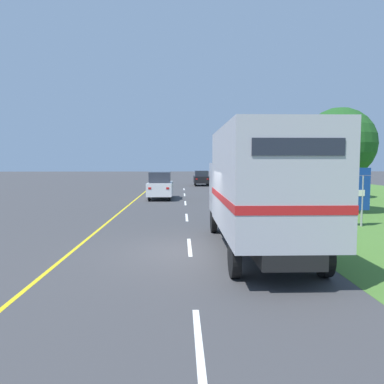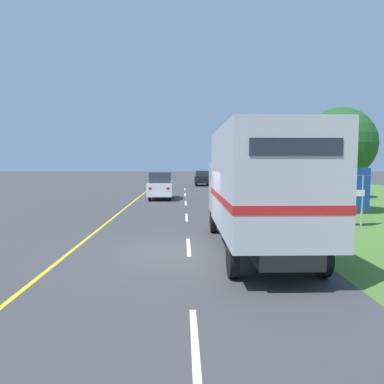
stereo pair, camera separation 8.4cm
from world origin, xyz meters
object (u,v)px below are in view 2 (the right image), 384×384
(roadside_tree_mid, at_px, (338,146))
(roadside_tree_near, at_px, (339,144))
(horse_trailer_truck, at_px, (259,186))
(highway_sign, at_px, (346,193))
(lead_car_black_ahead, at_px, (202,178))
(roadside_tree_far, at_px, (304,156))
(lead_car_white, at_px, (161,186))

(roadside_tree_mid, bearing_deg, roadside_tree_near, -112.06)
(horse_trailer_truck, relative_size, roadside_tree_near, 1.36)
(roadside_tree_near, xyz_separation_m, roadside_tree_mid, (3.34, 8.24, 0.25))
(highway_sign, bearing_deg, lead_car_black_ahead, 99.41)
(highway_sign, bearing_deg, roadside_tree_far, 76.63)
(horse_trailer_truck, height_order, highway_sign, horse_trailer_truck)
(roadside_tree_near, bearing_deg, lead_car_white, 142.94)
(roadside_tree_far, bearing_deg, horse_trailer_truck, -110.53)
(lead_car_black_ahead, bearing_deg, roadside_tree_mid, -58.44)
(horse_trailer_truck, height_order, roadside_tree_mid, roadside_tree_mid)
(highway_sign, bearing_deg, horse_trailer_truck, -135.06)
(roadside_tree_near, relative_size, roadside_tree_far, 1.05)
(roadside_tree_near, bearing_deg, roadside_tree_far, 78.22)
(lead_car_black_ahead, xyz_separation_m, roadside_tree_near, (6.33, -23.98, 2.88))
(highway_sign, height_order, roadside_tree_mid, roadside_tree_mid)
(horse_trailer_truck, distance_m, roadside_tree_far, 28.13)
(lead_car_white, height_order, roadside_tree_near, roadside_tree_near)
(lead_car_white, bearing_deg, roadside_tree_mid, 1.96)
(lead_car_black_ahead, xyz_separation_m, roadside_tree_far, (9.87, -7.00, 2.49))
(roadside_tree_near, bearing_deg, roadside_tree_mid, 67.94)
(horse_trailer_truck, bearing_deg, highway_sign, 44.94)
(lead_car_white, bearing_deg, roadside_tree_far, 33.65)
(roadside_tree_mid, height_order, roadside_tree_far, roadside_tree_mid)
(lead_car_black_ahead, distance_m, roadside_tree_mid, 18.74)
(lead_car_white, distance_m, highway_sign, 15.15)
(lead_car_white, height_order, roadside_tree_far, roadside_tree_far)
(horse_trailer_truck, height_order, lead_car_black_ahead, horse_trailer_truck)
(horse_trailer_truck, bearing_deg, roadside_tree_near, 55.91)
(lead_car_black_ahead, bearing_deg, highway_sign, -80.59)
(roadside_tree_far, bearing_deg, highway_sign, -103.37)
(lead_car_white, relative_size, roadside_tree_far, 0.77)
(lead_car_black_ahead, bearing_deg, roadside_tree_near, -75.21)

